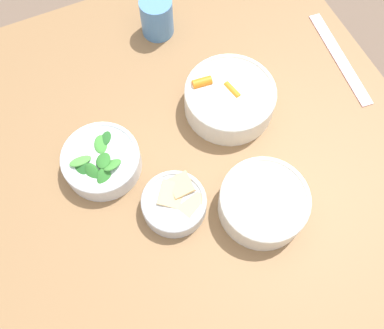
{
  "coord_description": "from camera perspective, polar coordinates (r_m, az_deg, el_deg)",
  "views": [
    {
      "loc": [
        0.29,
        -0.15,
        1.56
      ],
      "look_at": [
        -0.04,
        -0.01,
        0.77
      ],
      "focal_mm": 40.0,
      "sensor_mm": 36.0,
      "label": 1
    }
  ],
  "objects": [
    {
      "name": "ground_plane",
      "position": [
        1.59,
        0.82,
        -12.39
      ],
      "size": [
        10.0,
        10.0,
        0.0
      ],
      "primitive_type": "plane",
      "color": "brown"
    },
    {
      "name": "dining_table",
      "position": [
        0.98,
        1.3,
        -4.76
      ],
      "size": [
        1.16,
        0.99,
        0.74
      ],
      "color": "olive",
      "rests_on": "ground_plane"
    },
    {
      "name": "bowl_carrots",
      "position": [
        0.94,
        5.02,
        8.78
      ],
      "size": [
        0.2,
        0.2,
        0.07
      ],
      "color": "silver",
      "rests_on": "dining_table"
    },
    {
      "name": "bowl_greens",
      "position": [
        0.89,
        -12.04,
        0.51
      ],
      "size": [
        0.16,
        0.16,
        0.07
      ],
      "color": "silver",
      "rests_on": "dining_table"
    },
    {
      "name": "bowl_beans_hotdog",
      "position": [
        0.85,
        9.46,
        -5.12
      ],
      "size": [
        0.17,
        0.17,
        0.07
      ],
      "color": "silver",
      "rests_on": "dining_table"
    },
    {
      "name": "bowl_cookies",
      "position": [
        0.85,
        -2.29,
        -5.15
      ],
      "size": [
        0.13,
        0.13,
        0.05
      ],
      "color": "silver",
      "rests_on": "dining_table"
    },
    {
      "name": "ruler",
      "position": [
        1.1,
        19.08,
        13.29
      ],
      "size": [
        0.28,
        0.05,
        0.0
      ],
      "color": "#EFB7C6",
      "rests_on": "dining_table"
    },
    {
      "name": "cup",
      "position": [
        1.07,
        -4.71,
        19.01
      ],
      "size": [
        0.08,
        0.08,
        0.09
      ],
      "color": "#4C7FB7",
      "rests_on": "dining_table"
    }
  ]
}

